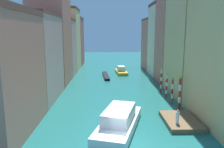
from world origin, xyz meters
TOP-DOWN VIEW (x-y plane):
  - ground_plane at (0.00, 24.50)m, footprint 154.00×154.00m
  - building_left_1 at (-12.58, 14.93)m, footprint 6.90×12.02m
  - building_left_2 at (-12.58, 26.21)m, footprint 6.90×9.81m
  - building_left_3 at (-12.58, 34.85)m, footprint 6.90×7.15m
  - building_left_4 at (-12.58, 43.40)m, footprint 6.90×9.78m
  - building_left_5 at (-12.58, 53.54)m, footprint 6.90×10.29m
  - building_right_1 at (12.58, 17.02)m, footprint 6.90×11.12m
  - building_right_2 at (12.58, 26.77)m, footprint 6.90×8.19m
  - building_right_3 at (12.58, 35.46)m, footprint 6.90×8.88m
  - building_right_4 at (12.58, 45.46)m, footprint 6.90×11.15m
  - waterfront_dock at (7.02, 4.84)m, footprint 3.75×5.83m
  - person_on_dock at (6.19, 3.51)m, footprint 0.36×0.36m
  - mooring_pole_0 at (8.38, 9.76)m, footprint 0.38×0.38m
  - mooring_pole_1 at (8.09, 12.24)m, footprint 0.29×0.29m
  - mooring_pole_2 at (8.06, 15.31)m, footprint 0.32×0.32m
  - mooring_pole_3 at (7.95, 18.56)m, footprint 0.28×0.28m
  - vaporetto_white at (-0.16, 3.24)m, footprint 5.97×10.46m
  - gondola_black at (-1.70, 32.68)m, footprint 1.84×9.58m
  - motorboat_0 at (2.20, 37.05)m, footprint 3.03×7.43m

SIDE VIEW (x-z plane):
  - ground_plane at x=0.00m, z-range 0.00..0.00m
  - gondola_black at x=-1.70m, z-range 0.00..0.50m
  - waterfront_dock at x=7.02m, z-range 0.00..0.51m
  - motorboat_0 at x=2.20m, z-range -0.29..1.58m
  - vaporetto_white at x=-0.16m, z-range -0.24..2.13m
  - person_on_dock at x=6.19m, z-range 0.45..2.00m
  - mooring_pole_1 at x=8.09m, z-range 0.04..3.89m
  - mooring_pole_2 at x=8.06m, z-range 0.05..4.00m
  - mooring_pole_3 at x=7.95m, z-range 0.04..4.31m
  - mooring_pole_0 at x=8.38m, z-range 0.06..4.62m
  - building_left_1 at x=-12.58m, z-range 0.01..13.11m
  - building_left_3 at x=-12.58m, z-range 0.01..13.43m
  - building_right_4 at x=12.58m, z-range 0.01..14.18m
  - building_left_5 at x=-12.58m, z-range 0.01..15.02m
  - building_left_4 at x=-12.58m, z-range 0.01..16.79m
  - building_right_3 at x=12.58m, z-range 0.01..17.19m
  - building_left_2 at x=-12.58m, z-range 0.01..18.74m
  - building_right_2 at x=12.58m, z-range 0.01..19.81m
  - building_right_1 at x=12.58m, z-range 0.02..22.45m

